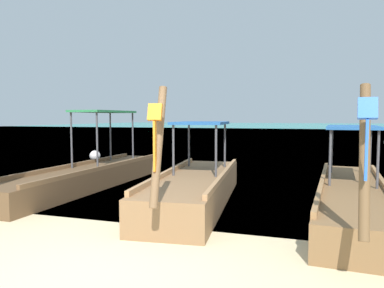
{
  "coord_description": "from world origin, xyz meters",
  "views": [
    {
      "loc": [
        2.51,
        -3.67,
        1.9
      ],
      "look_at": [
        0.0,
        4.19,
        1.3
      ],
      "focal_mm": 34.61,
      "sensor_mm": 36.0,
      "label": 1
    }
  ],
  "objects_px": {
    "longtail_boat_orange_ribbon": "(196,187)",
    "longtail_boat_pink_ribbon": "(88,175)",
    "longtail_boat_blue_ribbon": "(352,196)",
    "mooring_buoy_near": "(95,156)"
  },
  "relations": [
    {
      "from": "longtail_boat_blue_ribbon",
      "to": "longtail_boat_orange_ribbon",
      "type": "bearing_deg",
      "value": -176.36
    },
    {
      "from": "longtail_boat_orange_ribbon",
      "to": "mooring_buoy_near",
      "type": "height_order",
      "value": "longtail_boat_orange_ribbon"
    },
    {
      "from": "longtail_boat_pink_ribbon",
      "to": "longtail_boat_orange_ribbon",
      "type": "bearing_deg",
      "value": -14.81
    },
    {
      "from": "mooring_buoy_near",
      "to": "longtail_boat_pink_ribbon",
      "type": "bearing_deg",
      "value": -59.16
    },
    {
      "from": "longtail_boat_blue_ribbon",
      "to": "longtail_boat_pink_ribbon",
      "type": "bearing_deg",
      "value": 174.13
    },
    {
      "from": "longtail_boat_orange_ribbon",
      "to": "longtail_boat_pink_ribbon",
      "type": "bearing_deg",
      "value": 165.19
    },
    {
      "from": "longtail_boat_pink_ribbon",
      "to": "longtail_boat_blue_ribbon",
      "type": "relative_size",
      "value": 1.07
    },
    {
      "from": "mooring_buoy_near",
      "to": "longtail_boat_blue_ribbon",
      "type": "bearing_deg",
      "value": -31.83
    },
    {
      "from": "longtail_boat_pink_ribbon",
      "to": "longtail_boat_blue_ribbon",
      "type": "xyz_separation_m",
      "value": [
        6.5,
        -0.67,
        -0.01
      ]
    },
    {
      "from": "longtail_boat_orange_ribbon",
      "to": "longtail_boat_blue_ribbon",
      "type": "xyz_separation_m",
      "value": [
        3.21,
        0.2,
        -0.04
      ]
    }
  ]
}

